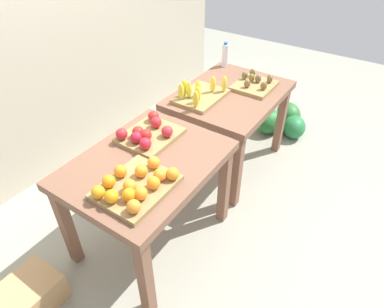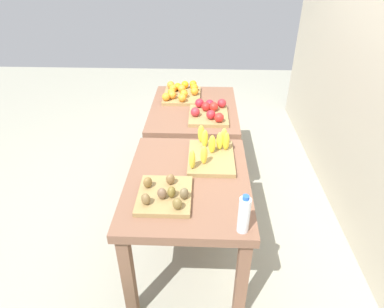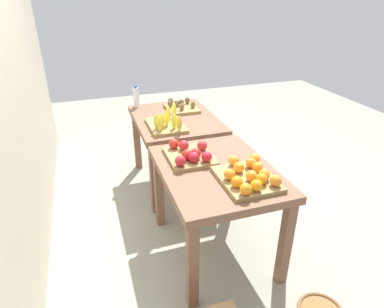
{
  "view_description": "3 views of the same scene",
  "coord_description": "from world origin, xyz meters",
  "px_view_note": "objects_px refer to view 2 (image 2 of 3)",
  "views": [
    {
      "loc": [
        -1.76,
        -1.16,
        2.1
      ],
      "look_at": [
        -0.1,
        -0.05,
        0.53
      ],
      "focal_mm": 31.2,
      "sensor_mm": 36.0,
      "label": 1
    },
    {
      "loc": [
        2.28,
        0.09,
        2.05
      ],
      "look_at": [
        -0.04,
        0.0,
        0.57
      ],
      "focal_mm": 30.89,
      "sensor_mm": 36.0,
      "label": 2
    },
    {
      "loc": [
        -2.5,
        0.83,
        1.94
      ],
      "look_at": [
        0.03,
        -0.0,
        0.59
      ],
      "focal_mm": 31.02,
      "sensor_mm": 36.0,
      "label": 3
    }
  ],
  "objects_px": {
    "orange_bin": "(181,93)",
    "kiwi_bin": "(165,194)",
    "banana_crate": "(211,152)",
    "apple_bin": "(209,112)",
    "cardboard_produce_box": "(220,126)",
    "wicker_basket": "(169,126)",
    "water_bottle": "(244,215)",
    "display_table_right": "(188,192)",
    "display_table_left": "(194,118)"
  },
  "relations": [
    {
      "from": "wicker_basket",
      "to": "cardboard_produce_box",
      "type": "relative_size",
      "value": 0.72
    },
    {
      "from": "orange_bin",
      "to": "banana_crate",
      "type": "distance_m",
      "value": 1.14
    },
    {
      "from": "banana_crate",
      "to": "wicker_basket",
      "type": "distance_m",
      "value": 1.96
    },
    {
      "from": "display_table_right",
      "to": "water_bottle",
      "type": "bearing_deg",
      "value": 34.85
    },
    {
      "from": "wicker_basket",
      "to": "water_bottle",
      "type": "bearing_deg",
      "value": 15.12
    },
    {
      "from": "kiwi_bin",
      "to": "cardboard_produce_box",
      "type": "bearing_deg",
      "value": 169.0
    },
    {
      "from": "apple_bin",
      "to": "kiwi_bin",
      "type": "bearing_deg",
      "value": -13.34
    },
    {
      "from": "orange_bin",
      "to": "kiwi_bin",
      "type": "xyz_separation_m",
      "value": [
        1.56,
        0.01,
        -0.01
      ]
    },
    {
      "from": "water_bottle",
      "to": "wicker_basket",
      "type": "distance_m",
      "value": 2.66
    },
    {
      "from": "display_table_right",
      "to": "kiwi_bin",
      "type": "xyz_separation_m",
      "value": [
        0.2,
        -0.13,
        0.14
      ]
    },
    {
      "from": "apple_bin",
      "to": "kiwi_bin",
      "type": "height_order",
      "value": "apple_bin"
    },
    {
      "from": "kiwi_bin",
      "to": "orange_bin",
      "type": "bearing_deg",
      "value": -179.8
    },
    {
      "from": "apple_bin",
      "to": "kiwi_bin",
      "type": "xyz_separation_m",
      "value": [
        1.13,
        -0.27,
        -0.01
      ]
    },
    {
      "from": "display_table_right",
      "to": "apple_bin",
      "type": "xyz_separation_m",
      "value": [
        -0.92,
        0.14,
        0.15
      ]
    },
    {
      "from": "wicker_basket",
      "to": "cardboard_produce_box",
      "type": "bearing_deg",
      "value": 89.1
    },
    {
      "from": "orange_bin",
      "to": "water_bottle",
      "type": "height_order",
      "value": "water_bottle"
    },
    {
      "from": "display_table_left",
      "to": "apple_bin",
      "type": "relative_size",
      "value": 2.57
    },
    {
      "from": "orange_bin",
      "to": "wicker_basket",
      "type": "height_order",
      "value": "orange_bin"
    },
    {
      "from": "apple_bin",
      "to": "water_bottle",
      "type": "distance_m",
      "value": 1.38
    },
    {
      "from": "display_table_right",
      "to": "kiwi_bin",
      "type": "bearing_deg",
      "value": -31.87
    },
    {
      "from": "kiwi_bin",
      "to": "wicker_basket",
      "type": "distance_m",
      "value": 2.32
    },
    {
      "from": "apple_bin",
      "to": "banana_crate",
      "type": "bearing_deg",
      "value": 0.94
    },
    {
      "from": "banana_crate",
      "to": "water_bottle",
      "type": "bearing_deg",
      "value": 12.99
    },
    {
      "from": "display_table_left",
      "to": "orange_bin",
      "type": "distance_m",
      "value": 0.31
    },
    {
      "from": "banana_crate",
      "to": "water_bottle",
      "type": "relative_size",
      "value": 1.87
    },
    {
      "from": "water_bottle",
      "to": "cardboard_produce_box",
      "type": "distance_m",
      "value": 2.56
    },
    {
      "from": "kiwi_bin",
      "to": "cardboard_produce_box",
      "type": "xyz_separation_m",
      "value": [
        -2.2,
        0.43,
        -0.68
      ]
    },
    {
      "from": "display_table_right",
      "to": "water_bottle",
      "type": "distance_m",
      "value": 0.59
    },
    {
      "from": "orange_bin",
      "to": "kiwi_bin",
      "type": "distance_m",
      "value": 1.56
    },
    {
      "from": "orange_bin",
      "to": "display_table_left",
      "type": "bearing_deg",
      "value": 29.16
    },
    {
      "from": "display_table_right",
      "to": "banana_crate",
      "type": "height_order",
      "value": "banana_crate"
    },
    {
      "from": "orange_bin",
      "to": "cardboard_produce_box",
      "type": "xyz_separation_m",
      "value": [
        -0.64,
        0.43,
        -0.7
      ]
    },
    {
      "from": "display_table_right",
      "to": "banana_crate",
      "type": "relative_size",
      "value": 2.36
    },
    {
      "from": "display_table_left",
      "to": "kiwi_bin",
      "type": "relative_size",
      "value": 2.89
    },
    {
      "from": "banana_crate",
      "to": "cardboard_produce_box",
      "type": "height_order",
      "value": "banana_crate"
    },
    {
      "from": "wicker_basket",
      "to": "kiwi_bin",
      "type": "bearing_deg",
      "value": 5.78
    },
    {
      "from": "wicker_basket",
      "to": "cardboard_produce_box",
      "type": "xyz_separation_m",
      "value": [
        0.01,
        0.65,
        0.02
      ]
    },
    {
      "from": "orange_bin",
      "to": "apple_bin",
      "type": "xyz_separation_m",
      "value": [
        0.43,
        0.27,
        -0.0
      ]
    },
    {
      "from": "banana_crate",
      "to": "wicker_basket",
      "type": "xyz_separation_m",
      "value": [
        -1.75,
        -0.5,
        -0.71
      ]
    },
    {
      "from": "kiwi_bin",
      "to": "banana_crate",
      "type": "bearing_deg",
      "value": 148.45
    },
    {
      "from": "orange_bin",
      "to": "cardboard_produce_box",
      "type": "distance_m",
      "value": 1.04
    },
    {
      "from": "orange_bin",
      "to": "banana_crate",
      "type": "bearing_deg",
      "value": 14.36
    },
    {
      "from": "kiwi_bin",
      "to": "wicker_basket",
      "type": "xyz_separation_m",
      "value": [
        -2.21,
        -0.22,
        -0.7
      ]
    },
    {
      "from": "display_table_right",
      "to": "banana_crate",
      "type": "bearing_deg",
      "value": 148.72
    },
    {
      "from": "water_bottle",
      "to": "wicker_basket",
      "type": "height_order",
      "value": "water_bottle"
    },
    {
      "from": "apple_bin",
      "to": "cardboard_produce_box",
      "type": "distance_m",
      "value": 1.29
    },
    {
      "from": "apple_bin",
      "to": "banana_crate",
      "type": "relative_size",
      "value": 0.92
    },
    {
      "from": "display_table_right",
      "to": "apple_bin",
      "type": "relative_size",
      "value": 2.57
    },
    {
      "from": "display_table_left",
      "to": "water_bottle",
      "type": "distance_m",
      "value": 1.61
    },
    {
      "from": "banana_crate",
      "to": "kiwi_bin",
      "type": "relative_size",
      "value": 1.22
    }
  ]
}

